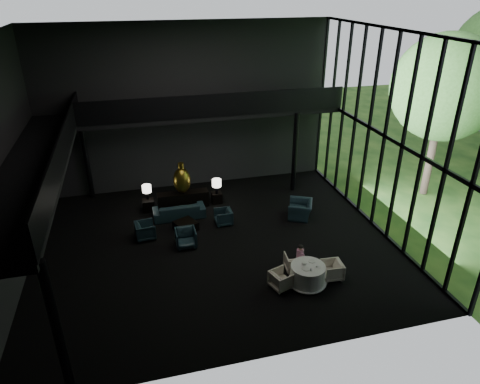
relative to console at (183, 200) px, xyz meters
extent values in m
cube|color=black|center=(0.81, -3.55, -0.37)|extent=(14.00, 12.00, 0.02)
cube|color=black|center=(0.81, -3.55, 7.63)|extent=(14.00, 12.00, 0.02)
cube|color=black|center=(0.81, 2.45, 3.63)|extent=(14.00, 0.04, 8.00)
cube|color=black|center=(0.81, -9.55, 3.63)|extent=(14.00, 0.04, 8.00)
cube|color=black|center=(-6.19, -3.55, 3.63)|extent=(0.04, 12.00, 8.00)
cube|color=black|center=(-5.19, -3.55, 3.63)|extent=(2.00, 12.00, 0.25)
cube|color=black|center=(1.81, 1.45, 3.63)|extent=(12.00, 2.00, 0.25)
cube|color=black|center=(-4.19, -3.55, 4.23)|extent=(0.06, 12.00, 1.00)
cube|color=black|center=(1.81, 0.45, 4.23)|extent=(12.00, 0.06, 1.00)
cylinder|color=black|center=(-4.19, -9.25, 1.63)|extent=(0.24, 0.24, 4.00)
cylinder|color=black|center=(-4.19, 2.15, 1.63)|extent=(0.24, 0.24, 4.00)
cylinder|color=black|center=(5.61, 0.45, 1.63)|extent=(0.24, 0.24, 4.00)
cylinder|color=#382D23|center=(11.81, -1.55, 2.08)|extent=(0.36, 0.36, 4.90)
sphere|color=#2B5E21|center=(11.81, -1.55, 4.88)|extent=(4.80, 4.80, 4.80)
cube|color=black|center=(0.00, 0.00, 0.00)|extent=(2.35, 0.53, 0.75)
ellipsoid|color=#AE8432|center=(0.00, 0.01, 0.98)|extent=(0.78, 0.78, 1.21)
cylinder|color=#AE8432|center=(0.00, 0.01, 1.71)|extent=(0.27, 0.27, 0.25)
cube|color=black|center=(-1.60, 0.01, -0.09)|extent=(0.51, 0.51, 0.56)
cylinder|color=black|center=(-1.60, 0.11, 0.37)|extent=(0.12, 0.12, 0.36)
cylinder|color=white|center=(-1.60, 0.11, 0.71)|extent=(0.41, 0.41, 0.33)
cube|color=black|center=(1.60, 0.05, -0.12)|extent=(0.47, 0.47, 0.51)
cylinder|color=black|center=(1.60, -0.04, 0.33)|extent=(0.13, 0.13, 0.38)
cylinder|color=white|center=(1.60, -0.04, 0.69)|extent=(0.43, 0.43, 0.35)
imported|color=#1C394B|center=(-0.32, -0.93, 0.12)|extent=(2.54, 0.78, 0.99)
imported|color=black|center=(-1.87, -2.34, 0.03)|extent=(0.80, 0.84, 0.80)
imported|color=black|center=(1.47, -2.00, -0.03)|extent=(0.63, 0.67, 0.69)
imported|color=#1E363C|center=(-0.35, -3.35, 0.05)|extent=(0.83, 0.78, 0.86)
imported|color=black|center=(4.92, -2.27, 0.17)|extent=(1.25, 1.46, 1.08)
cube|color=black|center=(-0.19, -2.09, -0.19)|extent=(1.10, 1.10, 0.37)
cylinder|color=white|center=(3.39, -6.78, 0.00)|extent=(1.20, 1.20, 0.75)
cone|color=white|center=(3.39, -6.78, -0.32)|extent=(1.36, 1.36, 0.10)
imported|color=beige|center=(3.27, -5.89, -0.06)|extent=(0.67, 0.64, 0.64)
imported|color=beige|center=(4.36, -6.68, -0.05)|extent=(0.63, 0.67, 0.65)
imported|color=beige|center=(2.46, -6.73, -0.05)|extent=(0.75, 0.78, 0.64)
cylinder|color=pink|center=(3.47, -5.87, 0.26)|extent=(0.26, 0.26, 0.37)
sphere|color=#D8A884|center=(3.47, -5.87, 0.54)|extent=(0.18, 0.18, 0.18)
ellipsoid|color=black|center=(3.47, -5.87, 0.57)|extent=(0.19, 0.19, 0.13)
cylinder|color=white|center=(3.24, -6.91, 0.38)|extent=(0.29, 0.29, 0.02)
cylinder|color=white|center=(3.62, -6.56, 0.38)|extent=(0.25, 0.25, 0.02)
cylinder|color=white|center=(3.71, -6.94, 0.38)|extent=(0.15, 0.15, 0.01)
cylinder|color=white|center=(3.65, -6.91, 0.42)|extent=(0.11, 0.11, 0.06)
ellipsoid|color=white|center=(3.29, -6.66, 0.42)|extent=(0.17, 0.17, 0.09)
cylinder|color=#99999E|center=(3.37, -7.04, 0.41)|extent=(0.07, 0.07, 0.07)
camera|label=1|loc=(-1.88, -17.81, 9.09)|focal=32.00mm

